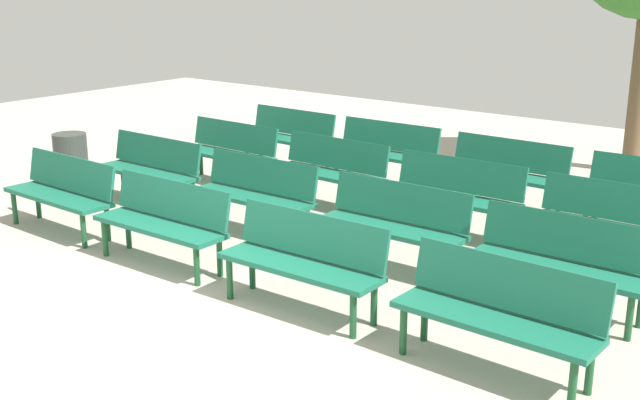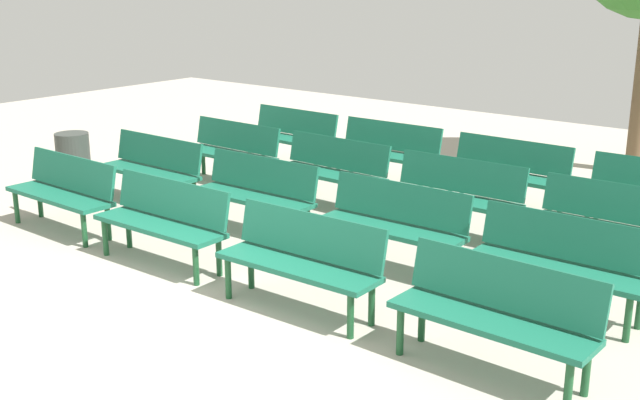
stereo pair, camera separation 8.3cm
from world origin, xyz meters
TOP-DOWN VIEW (x-y plane):
  - ground_plane at (0.00, 0.00)m, footprint 24.00×24.00m
  - bench_r0_c0 at (-2.75, 1.56)m, footprint 1.61×0.50m
  - bench_r0_c1 at (-0.96, 1.55)m, footprint 1.61×0.51m
  - bench_r0_c2 at (0.92, 1.55)m, footprint 1.61×0.52m
  - bench_r0_c3 at (2.81, 1.57)m, footprint 1.61×0.51m
  - bench_r1_c0 at (-2.84, 2.96)m, footprint 1.60×0.48m
  - bench_r1_c1 at (-0.94, 2.93)m, footprint 1.61×0.51m
  - bench_r1_c2 at (0.97, 2.96)m, footprint 1.61×0.52m
  - bench_r1_c3 at (2.75, 2.94)m, footprint 1.61×0.50m
  - bench_r2_c0 at (-2.75, 4.34)m, footprint 1.61×0.50m
  - bench_r2_c1 at (-0.92, 4.36)m, footprint 1.61×0.51m
  - bench_r2_c2 at (0.92, 4.33)m, footprint 1.61×0.53m
  - bench_r2_c3 at (2.75, 4.34)m, footprint 1.61×0.51m
  - bench_r3_c0 at (-2.79, 5.72)m, footprint 1.61×0.51m
  - bench_r3_c1 at (-0.99, 5.74)m, footprint 1.61×0.51m
  - bench_r3_c2 at (0.91, 5.71)m, footprint 1.61×0.50m
  - trash_bin at (-4.04, 2.58)m, footprint 0.45×0.45m

SIDE VIEW (x-z plane):
  - ground_plane at x=0.00m, z-range 0.00..0.00m
  - trash_bin at x=-4.04m, z-range 0.00..0.85m
  - bench_r0_c0 at x=-2.75m, z-range 0.07..0.94m
  - bench_r0_c1 at x=-0.96m, z-range 0.07..0.94m
  - bench_r0_c2 at x=0.92m, z-range 0.07..0.94m
  - bench_r0_c3 at x=2.81m, z-range 0.07..0.94m
  - bench_r1_c0 at x=-2.84m, z-range 0.07..0.94m
  - bench_r1_c1 at x=-0.94m, z-range 0.07..0.94m
  - bench_r1_c2 at x=0.97m, z-range 0.07..0.94m
  - bench_r1_c3 at x=2.75m, z-range 0.07..0.94m
  - bench_r2_c0 at x=-2.75m, z-range 0.07..0.94m
  - bench_r2_c1 at x=-0.92m, z-range 0.07..0.94m
  - bench_r2_c2 at x=0.92m, z-range 0.07..0.94m
  - bench_r2_c3 at x=2.75m, z-range 0.07..0.94m
  - bench_r3_c0 at x=-2.79m, z-range 0.07..0.94m
  - bench_r3_c1 at x=-0.99m, z-range 0.07..0.94m
  - bench_r3_c2 at x=0.91m, z-range 0.07..0.94m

